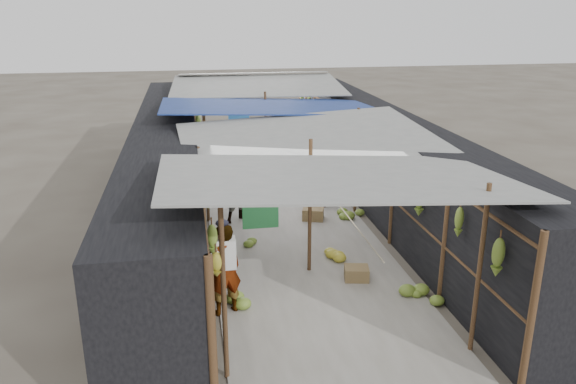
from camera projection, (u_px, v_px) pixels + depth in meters
ground at (353, 363)px, 8.03m from camera, size 80.00×80.00×0.00m
aisle_slab at (280, 209)px, 14.10m from camera, size 3.60×16.00×0.02m
stall_left at (167, 171)px, 13.30m from camera, size 1.40×15.00×2.30m
stall_right at (385, 160)px, 14.19m from camera, size 1.40×15.00×2.30m
crate_near at (313, 214)px, 13.37m from camera, size 0.59×0.52×0.30m
crate_mid at (357, 274)px, 10.41m from camera, size 0.51×0.44×0.27m
crate_back at (226, 185)px, 15.56m from camera, size 0.52×0.46×0.29m
black_basin at (332, 198)px, 14.64m from camera, size 0.65×0.65×0.20m
vendor_elderly at (224, 269)px, 9.10m from camera, size 0.67×0.55×1.59m
shopper_blue at (240, 192)px, 13.10m from camera, size 0.88×0.79×1.48m
vendor_seated at (323, 192)px, 14.11m from camera, size 0.47×0.60×0.81m
market_canopy at (278, 112)px, 13.66m from camera, size 5.62×15.20×2.77m
hanging_bananas at (287, 147)px, 13.53m from camera, size 3.95×13.57×0.78m
floor_bananas at (290, 208)px, 13.75m from camera, size 4.05×9.87×0.36m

